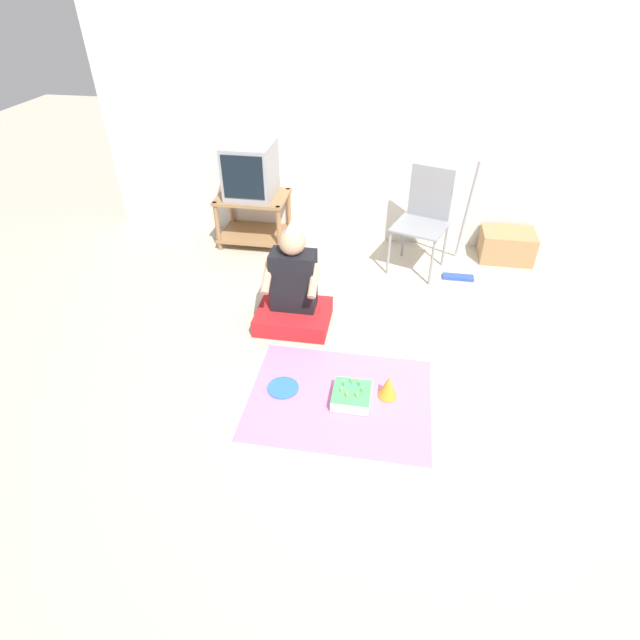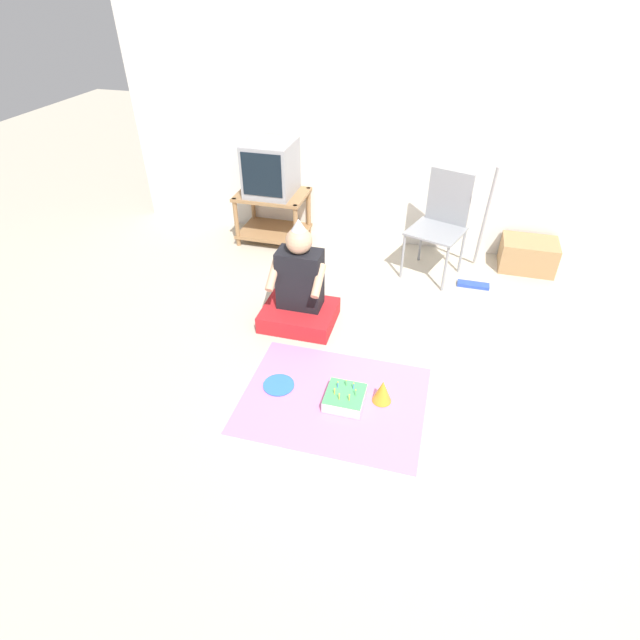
{
  "view_description": "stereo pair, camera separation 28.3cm",
  "coord_description": "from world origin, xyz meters",
  "px_view_note": "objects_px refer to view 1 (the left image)",
  "views": [
    {
      "loc": [
        -0.2,
        -2.56,
        2.41
      ],
      "look_at": [
        -0.66,
        0.24,
        0.35
      ],
      "focal_mm": 28.0,
      "sensor_mm": 36.0,
      "label": 1
    },
    {
      "loc": [
        0.08,
        -2.5,
        2.41
      ],
      "look_at": [
        -0.66,
        0.24,
        0.35
      ],
      "focal_mm": 28.0,
      "sensor_mm": 36.0,
      "label": 2
    }
  ],
  "objects_px": {
    "tv": "(250,170)",
    "cardboard_box_stack": "(507,245)",
    "paper_plate": "(283,388)",
    "birthday_cake": "(352,396)",
    "dust_mop": "(463,242)",
    "party_hat_blue": "(388,387)",
    "folding_chair": "(424,214)",
    "person_seated": "(293,293)"
  },
  "relations": [
    {
      "from": "tv",
      "to": "cardboard_box_stack",
      "type": "relative_size",
      "value": 1.01
    },
    {
      "from": "paper_plate",
      "to": "birthday_cake",
      "type": "bearing_deg",
      "value": -4.87
    },
    {
      "from": "cardboard_box_stack",
      "to": "dust_mop",
      "type": "height_order",
      "value": "dust_mop"
    },
    {
      "from": "dust_mop",
      "to": "paper_plate",
      "type": "height_order",
      "value": "dust_mop"
    },
    {
      "from": "cardboard_box_stack",
      "to": "dust_mop",
      "type": "xyz_separation_m",
      "value": [
        -0.47,
        -0.35,
        0.17
      ]
    },
    {
      "from": "birthday_cake",
      "to": "party_hat_blue",
      "type": "height_order",
      "value": "party_hat_blue"
    },
    {
      "from": "birthday_cake",
      "to": "tv",
      "type": "bearing_deg",
      "value": 120.07
    },
    {
      "from": "birthday_cake",
      "to": "paper_plate",
      "type": "xyz_separation_m",
      "value": [
        -0.48,
        0.04,
        -0.04
      ]
    },
    {
      "from": "tv",
      "to": "paper_plate",
      "type": "bearing_deg",
      "value": -70.0
    },
    {
      "from": "cardboard_box_stack",
      "to": "birthday_cake",
      "type": "xyz_separation_m",
      "value": [
        -1.27,
        -2.21,
        -0.09
      ]
    },
    {
      "from": "cardboard_box_stack",
      "to": "party_hat_blue",
      "type": "distance_m",
      "value": 2.36
    },
    {
      "from": "cardboard_box_stack",
      "to": "paper_plate",
      "type": "bearing_deg",
      "value": -128.9
    },
    {
      "from": "folding_chair",
      "to": "birthday_cake",
      "type": "xyz_separation_m",
      "value": [
        -0.43,
        -1.94,
        -0.48
      ]
    },
    {
      "from": "person_seated",
      "to": "party_hat_blue",
      "type": "bearing_deg",
      "value": -42.82
    },
    {
      "from": "dust_mop",
      "to": "birthday_cake",
      "type": "relative_size",
      "value": 4.32
    },
    {
      "from": "person_seated",
      "to": "party_hat_blue",
      "type": "xyz_separation_m",
      "value": [
        0.8,
        -0.74,
        -0.19
      ]
    },
    {
      "from": "folding_chair",
      "to": "person_seated",
      "type": "xyz_separation_m",
      "value": [
        -0.99,
        -1.12,
        -0.25
      ]
    },
    {
      "from": "paper_plate",
      "to": "dust_mop",
      "type": "bearing_deg",
      "value": 54.8
    },
    {
      "from": "tv",
      "to": "dust_mop",
      "type": "xyz_separation_m",
      "value": [
        2.05,
        -0.31,
        -0.44
      ]
    },
    {
      "from": "person_seated",
      "to": "paper_plate",
      "type": "bearing_deg",
      "value": -84.02
    },
    {
      "from": "person_seated",
      "to": "cardboard_box_stack",
      "type": "bearing_deg",
      "value": 37.13
    },
    {
      "from": "party_hat_blue",
      "to": "cardboard_box_stack",
      "type": "bearing_deg",
      "value": 64.03
    },
    {
      "from": "folding_chair",
      "to": "birthday_cake",
      "type": "distance_m",
      "value": 2.04
    },
    {
      "from": "folding_chair",
      "to": "person_seated",
      "type": "distance_m",
      "value": 1.51
    },
    {
      "from": "dust_mop",
      "to": "person_seated",
      "type": "height_order",
      "value": "dust_mop"
    },
    {
      "from": "folding_chair",
      "to": "cardboard_box_stack",
      "type": "height_order",
      "value": "folding_chair"
    },
    {
      "from": "party_hat_blue",
      "to": "dust_mop",
      "type": "bearing_deg",
      "value": 72.31
    },
    {
      "from": "birthday_cake",
      "to": "folding_chair",
      "type": "bearing_deg",
      "value": 77.49
    },
    {
      "from": "folding_chair",
      "to": "party_hat_blue",
      "type": "height_order",
      "value": "folding_chair"
    },
    {
      "from": "party_hat_blue",
      "to": "paper_plate",
      "type": "distance_m",
      "value": 0.72
    },
    {
      "from": "tv",
      "to": "paper_plate",
      "type": "height_order",
      "value": "tv"
    },
    {
      "from": "tv",
      "to": "person_seated",
      "type": "relative_size",
      "value": 0.56
    },
    {
      "from": "folding_chair",
      "to": "cardboard_box_stack",
      "type": "distance_m",
      "value": 0.96
    },
    {
      "from": "person_seated",
      "to": "paper_plate",
      "type": "relative_size",
      "value": 4.07
    },
    {
      "from": "dust_mop",
      "to": "party_hat_blue",
      "type": "height_order",
      "value": "dust_mop"
    },
    {
      "from": "cardboard_box_stack",
      "to": "birthday_cake",
      "type": "height_order",
      "value": "cardboard_box_stack"
    },
    {
      "from": "tv",
      "to": "cardboard_box_stack",
      "type": "xyz_separation_m",
      "value": [
        2.52,
        0.05,
        -0.62
      ]
    },
    {
      "from": "dust_mop",
      "to": "paper_plate",
      "type": "xyz_separation_m",
      "value": [
        -1.28,
        -1.81,
        -0.3
      ]
    },
    {
      "from": "tv",
      "to": "folding_chair",
      "type": "relative_size",
      "value": 0.54
    },
    {
      "from": "dust_mop",
      "to": "party_hat_blue",
      "type": "xyz_separation_m",
      "value": [
        -0.56,
        -1.77,
        -0.22
      ]
    },
    {
      "from": "party_hat_blue",
      "to": "paper_plate",
      "type": "xyz_separation_m",
      "value": [
        -0.71,
        -0.04,
        -0.08
      ]
    },
    {
      "from": "cardboard_box_stack",
      "to": "birthday_cake",
      "type": "relative_size",
      "value": 1.95
    }
  ]
}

